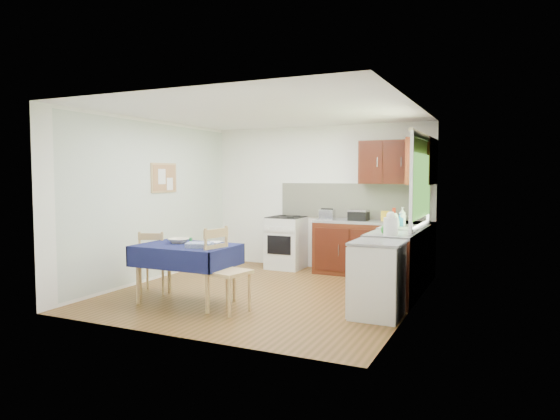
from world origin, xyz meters
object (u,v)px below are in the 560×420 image
at_px(chair_far, 154,260).
at_px(toaster, 327,214).
at_px(sandwich_press, 359,215).
at_px(kettle, 391,225).
at_px(dining_table, 186,253).
at_px(dish_rack, 395,227).
at_px(chair_near, 225,267).

height_order(chair_far, toaster, toaster).
relative_size(chair_far, sandwich_press, 2.84).
bearing_deg(chair_far, kettle, 168.20).
relative_size(dining_table, chair_far, 1.43).
distance_m(sandwich_press, kettle, 2.04).
distance_m(dining_table, dish_rack, 2.85).
bearing_deg(dining_table, sandwich_press, 64.05).
relative_size(sandwich_press, kettle, 1.03).
relative_size(sandwich_press, dish_rack, 0.68).
height_order(sandwich_press, kettle, kettle).
distance_m(dish_rack, kettle, 0.77).
relative_size(dining_table, kettle, 4.18).
bearing_deg(kettle, sandwich_press, 116.89).
bearing_deg(chair_far, dish_rack, -178.71).
relative_size(chair_far, toaster, 3.55).
height_order(toaster, dish_rack, dish_rack).
bearing_deg(dining_table, chair_near, -8.32).
height_order(chair_far, kettle, kettle).
xyz_separation_m(toaster, dish_rack, (1.35, -1.02, -0.06)).
bearing_deg(sandwich_press, kettle, -71.14).
distance_m(chair_far, toaster, 2.97).
bearing_deg(dish_rack, kettle, -74.20).
xyz_separation_m(dining_table, sandwich_press, (1.50, 2.69, 0.34)).
xyz_separation_m(toaster, sandwich_press, (0.53, 0.05, 0.00)).
bearing_deg(chair_near, kettle, -49.16).
distance_m(chair_far, dish_rack, 3.38).
height_order(chair_far, sandwich_press, sandwich_press).
xyz_separation_m(sandwich_press, kettle, (0.92, -1.82, 0.04)).
bearing_deg(chair_near, chair_far, 85.42).
bearing_deg(kettle, chair_near, -150.51).
bearing_deg(chair_near, sandwich_press, -5.40).
height_order(toaster, sandwich_press, toaster).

